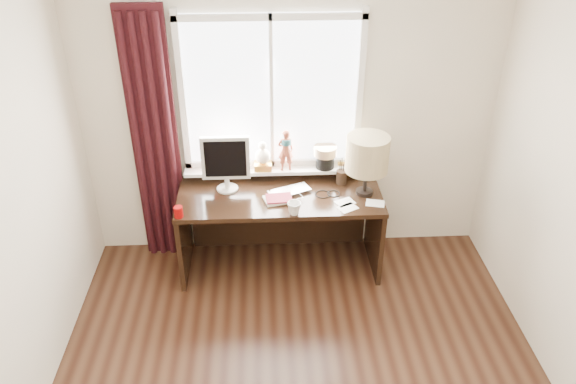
{
  "coord_description": "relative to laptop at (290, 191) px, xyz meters",
  "views": [
    {
      "loc": [
        -0.23,
        -2.36,
        3.19
      ],
      "look_at": [
        -0.05,
        1.25,
        1.0
      ],
      "focal_mm": 35.0,
      "sensor_mm": 36.0,
      "label": 1
    }
  ],
  "objects": [
    {
      "name": "red_cup",
      "position": [
        -0.88,
        -0.32,
        0.03
      ],
      "size": [
        0.07,
        0.07,
        0.09
      ],
      "primitive_type": "cylinder",
      "color": "#790202",
      "rests_on": "desk"
    },
    {
      "name": "loose_papers",
      "position": [
        0.53,
        -0.21,
        -0.01
      ],
      "size": [
        0.42,
        0.25,
        0.0
      ],
      "color": "white",
      "rests_on": "desk"
    },
    {
      "name": "desk",
      "position": [
        -0.08,
        0.07,
        -0.26
      ],
      "size": [
        1.7,
        0.7,
        0.75
      ],
      "color": "black",
      "rests_on": "floor"
    },
    {
      "name": "laptop",
      "position": [
        0.0,
        0.0,
        0.0
      ],
      "size": [
        0.41,
        0.35,
        0.03
      ],
      "primitive_type": "imported",
      "rotation": [
        0.0,
        0.0,
        0.4
      ],
      "color": "silver",
      "rests_on": "desk"
    },
    {
      "name": "desk_cables",
      "position": [
        0.25,
        -0.01,
        -0.01
      ],
      "size": [
        0.45,
        0.28,
        0.01
      ],
      "color": "black",
      "rests_on": "desk"
    },
    {
      "name": "table_lamp",
      "position": [
        0.62,
        -0.04,
        0.35
      ],
      "size": [
        0.35,
        0.35,
        0.52
      ],
      "color": "black",
      "rests_on": "desk"
    },
    {
      "name": "ceiling",
      "position": [
        0.02,
        -1.65,
        1.84
      ],
      "size": [
        3.5,
        4.0,
        0.0
      ],
      "primitive_type": "cube",
      "color": "white",
      "rests_on": "wall_back"
    },
    {
      "name": "brush_holder",
      "position": [
        0.45,
        0.14,
        0.05
      ],
      "size": [
        0.09,
        0.09,
        0.25
      ],
      "color": "black",
      "rests_on": "desk"
    },
    {
      "name": "notebook_stack",
      "position": [
        -0.1,
        -0.12,
        0.0
      ],
      "size": [
        0.25,
        0.21,
        0.03
      ],
      "color": "beige",
      "rests_on": "desk"
    },
    {
      "name": "curtain",
      "position": [
        -1.11,
        0.25,
        0.35
      ],
      "size": [
        0.38,
        0.09,
        2.25
      ],
      "color": "black",
      "rests_on": "floor"
    },
    {
      "name": "mug",
      "position": [
        0.02,
        -0.32,
        0.04
      ],
      "size": [
        0.14,
        0.14,
        0.11
      ],
      "primitive_type": "imported",
      "rotation": [
        0.0,
        0.0,
        0.4
      ],
      "color": "white",
      "rests_on": "desk"
    },
    {
      "name": "wall_back",
      "position": [
        0.02,
        0.35,
        0.54
      ],
      "size": [
        3.5,
        0.0,
        2.6
      ],
      "primitive_type": "cube",
      "rotation": [
        1.57,
        0.0,
        0.0
      ],
      "color": "beige",
      "rests_on": "ground"
    },
    {
      "name": "icon_frame",
      "position": [
        0.49,
        0.27,
        0.05
      ],
      "size": [
        0.1,
        0.03,
        0.13
      ],
      "color": "gold",
      "rests_on": "desk"
    },
    {
      "name": "monitor",
      "position": [
        -0.52,
        0.08,
        0.26
      ],
      "size": [
        0.4,
        0.18,
        0.49
      ],
      "color": "beige",
      "rests_on": "desk"
    },
    {
      "name": "window",
      "position": [
        -0.12,
        0.29,
        0.54
      ],
      "size": [
        1.52,
        0.2,
        1.4
      ],
      "color": "white",
      "rests_on": "ground"
    }
  ]
}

